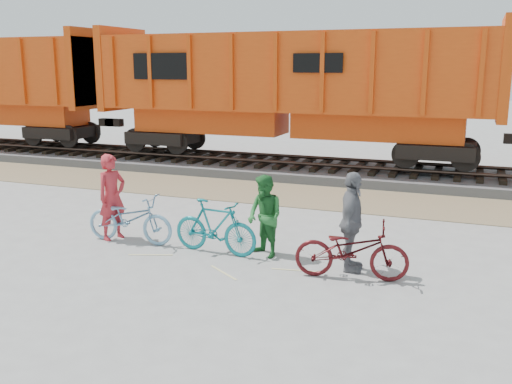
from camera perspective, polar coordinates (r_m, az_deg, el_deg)
ground at (r=12.00m, az=-4.40°, el=-5.71°), size 120.00×120.00×0.00m
gravel_strip at (r=16.95m, az=3.58°, el=-0.27°), size 120.00×3.00×0.02m
ballast_bed at (r=20.22m, az=6.57°, el=2.16°), size 120.00×4.00×0.30m
track at (r=20.17m, az=6.60°, el=3.06°), size 120.00×2.60×0.24m
hopper_car_center at (r=20.25m, az=3.41°, el=10.37°), size 14.00×3.13×4.65m
bicycle_blue at (r=12.58m, az=-12.50°, el=-2.62°), size 2.04×0.79×1.06m
bicycle_teal at (r=11.58m, az=-4.11°, el=-3.50°), size 1.89×0.67×1.12m
bicycle_maroon at (r=10.34m, az=9.53°, el=-5.76°), size 2.10×1.02×1.06m
person_solo at (r=12.84m, az=-14.21°, el=-0.49°), size 0.65×0.80×1.89m
person_man at (r=11.31m, az=0.89°, el=-2.45°), size 1.01×0.96×1.65m
person_woman at (r=10.62m, az=9.52°, el=-2.99°), size 0.55×1.13×1.87m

